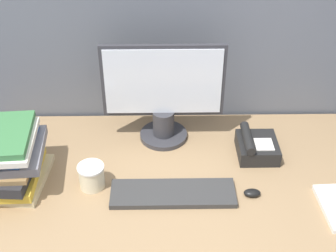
{
  "coord_description": "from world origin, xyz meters",
  "views": [
    {
      "loc": [
        -0.04,
        -0.95,
        1.96
      ],
      "look_at": [
        -0.02,
        0.44,
        0.96
      ],
      "focal_mm": 50.0,
      "sensor_mm": 36.0,
      "label": 1
    }
  ],
  "objects_px": {
    "keyboard": "(173,193)",
    "desk_telephone": "(256,147)",
    "mouse": "(252,193)",
    "book_stack": "(7,159)",
    "monitor": "(163,97)",
    "coffee_cup": "(92,176)"
  },
  "relations": [
    {
      "from": "keyboard",
      "to": "desk_telephone",
      "type": "relative_size",
      "value": 2.52
    },
    {
      "from": "coffee_cup",
      "to": "desk_telephone",
      "type": "xyz_separation_m",
      "value": [
        0.64,
        0.18,
        -0.01
      ]
    },
    {
      "from": "mouse",
      "to": "desk_telephone",
      "type": "height_order",
      "value": "desk_telephone"
    },
    {
      "from": "desk_telephone",
      "to": "coffee_cup",
      "type": "bearing_deg",
      "value": -164.29
    },
    {
      "from": "monitor",
      "to": "book_stack",
      "type": "relative_size",
      "value": 1.58
    },
    {
      "from": "keyboard",
      "to": "desk_telephone",
      "type": "distance_m",
      "value": 0.42
    },
    {
      "from": "mouse",
      "to": "book_stack",
      "type": "distance_m",
      "value": 0.9
    },
    {
      "from": "keyboard",
      "to": "book_stack",
      "type": "xyz_separation_m",
      "value": [
        -0.6,
        0.08,
        0.1
      ]
    },
    {
      "from": "book_stack",
      "to": "desk_telephone",
      "type": "relative_size",
      "value": 1.72
    },
    {
      "from": "coffee_cup",
      "to": "keyboard",
      "type": "bearing_deg",
      "value": -10.61
    },
    {
      "from": "keyboard",
      "to": "desk_telephone",
      "type": "bearing_deg",
      "value": 34.57
    },
    {
      "from": "monitor",
      "to": "mouse",
      "type": "distance_m",
      "value": 0.52
    },
    {
      "from": "keyboard",
      "to": "mouse",
      "type": "distance_m",
      "value": 0.29
    },
    {
      "from": "monitor",
      "to": "keyboard",
      "type": "relative_size",
      "value": 1.08
    },
    {
      "from": "mouse",
      "to": "monitor",
      "type": "bearing_deg",
      "value": 131.41
    },
    {
      "from": "coffee_cup",
      "to": "book_stack",
      "type": "distance_m",
      "value": 0.31
    },
    {
      "from": "monitor",
      "to": "mouse",
      "type": "xyz_separation_m",
      "value": [
        0.32,
        -0.36,
        -0.19
      ]
    },
    {
      "from": "monitor",
      "to": "book_stack",
      "type": "bearing_deg",
      "value": -154.4
    },
    {
      "from": "keyboard",
      "to": "book_stack",
      "type": "bearing_deg",
      "value": 172.03
    },
    {
      "from": "monitor",
      "to": "desk_telephone",
      "type": "distance_m",
      "value": 0.42
    },
    {
      "from": "monitor",
      "to": "keyboard",
      "type": "bearing_deg",
      "value": -85.19
    },
    {
      "from": "monitor",
      "to": "mouse",
      "type": "height_order",
      "value": "monitor"
    }
  ]
}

